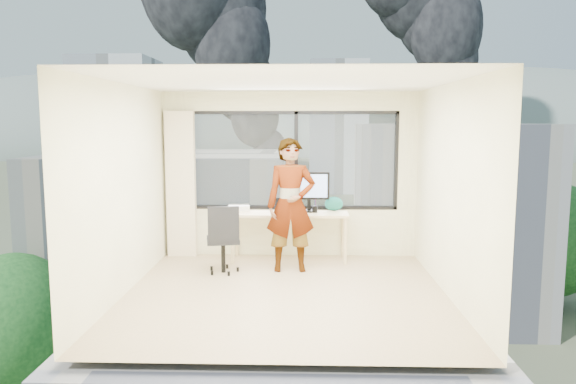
{
  "coord_description": "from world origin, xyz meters",
  "views": [
    {
      "loc": [
        0.23,
        -6.5,
        2.12
      ],
      "look_at": [
        0.0,
        1.0,
        1.15
      ],
      "focal_mm": 33.51,
      "sensor_mm": 36.0,
      "label": 1
    }
  ],
  "objects_px": {
    "chair": "(223,238)",
    "handbag": "(334,204)",
    "game_console": "(239,208)",
    "desk": "(289,236)",
    "monitor": "(309,191)",
    "person": "(291,205)",
    "laptop": "(286,206)"
  },
  "relations": [
    {
      "from": "chair",
      "to": "person",
      "type": "bearing_deg",
      "value": -2.99
    },
    {
      "from": "monitor",
      "to": "handbag",
      "type": "xyz_separation_m",
      "value": [
        0.39,
        0.09,
        -0.2
      ]
    },
    {
      "from": "desk",
      "to": "monitor",
      "type": "height_order",
      "value": "monitor"
    },
    {
      "from": "game_console",
      "to": "handbag",
      "type": "distance_m",
      "value": 1.5
    },
    {
      "from": "monitor",
      "to": "laptop",
      "type": "distance_m",
      "value": 0.41
    },
    {
      "from": "handbag",
      "to": "person",
      "type": "bearing_deg",
      "value": -145.89
    },
    {
      "from": "desk",
      "to": "person",
      "type": "distance_m",
      "value": 0.83
    },
    {
      "from": "chair",
      "to": "laptop",
      "type": "xyz_separation_m",
      "value": [
        0.88,
        0.74,
        0.35
      ]
    },
    {
      "from": "monitor",
      "to": "handbag",
      "type": "height_order",
      "value": "monitor"
    },
    {
      "from": "game_console",
      "to": "handbag",
      "type": "xyz_separation_m",
      "value": [
        1.49,
        -0.01,
        0.07
      ]
    },
    {
      "from": "game_console",
      "to": "handbag",
      "type": "relative_size",
      "value": 1.15
    },
    {
      "from": "chair",
      "to": "person",
      "type": "xyz_separation_m",
      "value": [
        0.96,
        0.14,
        0.45
      ]
    },
    {
      "from": "monitor",
      "to": "laptop",
      "type": "xyz_separation_m",
      "value": [
        -0.35,
        -0.07,
        -0.22
      ]
    },
    {
      "from": "handbag",
      "to": "monitor",
      "type": "bearing_deg",
      "value": 178.08
    },
    {
      "from": "chair",
      "to": "desk",
      "type": "bearing_deg",
      "value": 27.04
    },
    {
      "from": "game_console",
      "to": "laptop",
      "type": "relative_size",
      "value": 1.03
    },
    {
      "from": "chair",
      "to": "handbag",
      "type": "xyz_separation_m",
      "value": [
        1.61,
        0.9,
        0.36
      ]
    },
    {
      "from": "person",
      "to": "desk",
      "type": "bearing_deg",
      "value": 89.36
    },
    {
      "from": "person",
      "to": "monitor",
      "type": "height_order",
      "value": "person"
    },
    {
      "from": "handbag",
      "to": "desk",
      "type": "bearing_deg",
      "value": 178.6
    },
    {
      "from": "desk",
      "to": "handbag",
      "type": "relative_size",
      "value": 6.31
    },
    {
      "from": "monitor",
      "to": "game_console",
      "type": "height_order",
      "value": "monitor"
    },
    {
      "from": "chair",
      "to": "person",
      "type": "height_order",
      "value": "person"
    },
    {
      "from": "person",
      "to": "laptop",
      "type": "distance_m",
      "value": 0.62
    },
    {
      "from": "person",
      "to": "game_console",
      "type": "xyz_separation_m",
      "value": [
        -0.84,
        0.77,
        -0.16
      ]
    },
    {
      "from": "chair",
      "to": "game_console",
      "type": "xyz_separation_m",
      "value": [
        0.12,
        0.91,
        0.29
      ]
    },
    {
      "from": "monitor",
      "to": "handbag",
      "type": "distance_m",
      "value": 0.45
    },
    {
      "from": "chair",
      "to": "handbag",
      "type": "height_order",
      "value": "chair"
    },
    {
      "from": "monitor",
      "to": "game_console",
      "type": "bearing_deg",
      "value": 174.19
    },
    {
      "from": "desk",
      "to": "chair",
      "type": "height_order",
      "value": "chair"
    },
    {
      "from": "laptop",
      "to": "handbag",
      "type": "relative_size",
      "value": 1.12
    },
    {
      "from": "chair",
      "to": "person",
      "type": "distance_m",
      "value": 1.07
    }
  ]
}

